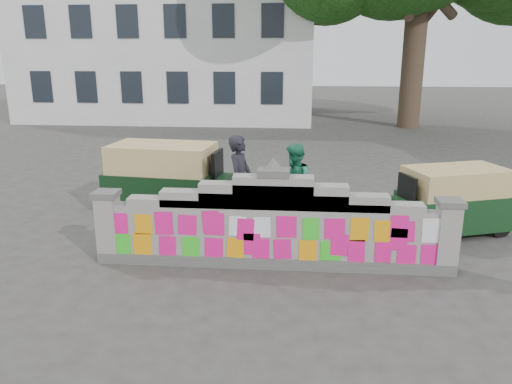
% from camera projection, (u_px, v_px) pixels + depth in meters
% --- Properties ---
extents(ground, '(100.00, 100.00, 0.00)m').
position_uv_depth(ground, '(273.00, 265.00, 9.07)').
color(ground, '#383533').
rests_on(ground, ground).
extents(parapet_wall, '(6.48, 0.44, 2.01)m').
position_uv_depth(parapet_wall, '(273.00, 227.00, 8.87)').
color(parapet_wall, '#4C4C49').
rests_on(parapet_wall, ground).
extents(building, '(16.00, 10.00, 8.90)m').
position_uv_depth(building, '(177.00, 47.00, 29.66)').
color(building, silver).
rests_on(building, ground).
extents(cyclist_bike, '(2.24, 1.22, 1.12)m').
position_uv_depth(cyclist_bike, '(240.00, 211.00, 10.36)').
color(cyclist_bike, black).
rests_on(cyclist_bike, ground).
extents(cyclist_rider, '(0.60, 0.78, 1.89)m').
position_uv_depth(cyclist_rider, '(240.00, 193.00, 10.26)').
color(cyclist_rider, black).
rests_on(cyclist_rider, ground).
extents(pedestrian, '(0.73, 0.92, 1.82)m').
position_uv_depth(pedestrian, '(294.00, 185.00, 11.02)').
color(pedestrian, '#23835C').
rests_on(pedestrian, ground).
extents(rickshaw_left, '(3.07, 1.67, 1.67)m').
position_uv_depth(rickshaw_left, '(167.00, 178.00, 11.86)').
color(rickshaw_left, black).
rests_on(rickshaw_left, ground).
extents(rickshaw_right, '(2.63, 1.83, 1.42)m').
position_uv_depth(rickshaw_right, '(451.00, 200.00, 10.54)').
color(rickshaw_right, '#103217').
rests_on(rickshaw_right, ground).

